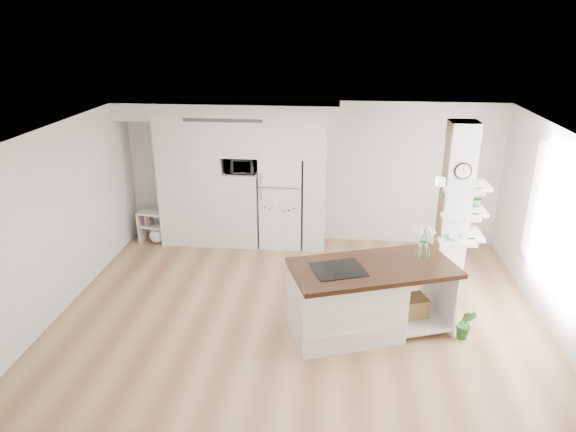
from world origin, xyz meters
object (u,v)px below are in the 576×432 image
(refrigerator, at_px, (282,201))
(kitchen_island, at_px, (354,299))
(floor_plant_a, at_px, (466,324))
(bookshelf, at_px, (155,229))

(refrigerator, height_order, kitchen_island, refrigerator)
(refrigerator, relative_size, floor_plant_a, 3.74)
(bookshelf, bearing_deg, floor_plant_a, -18.22)
(refrigerator, xyz_separation_m, kitchen_island, (1.30, -2.88, -0.36))
(refrigerator, relative_size, kitchen_island, 0.73)
(kitchen_island, bearing_deg, refrigerator, 95.19)
(bookshelf, height_order, floor_plant_a, bookshelf)
(refrigerator, bearing_deg, bookshelf, -175.63)
(refrigerator, distance_m, kitchen_island, 3.18)
(refrigerator, xyz_separation_m, floor_plant_a, (2.81, -2.91, -0.64))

